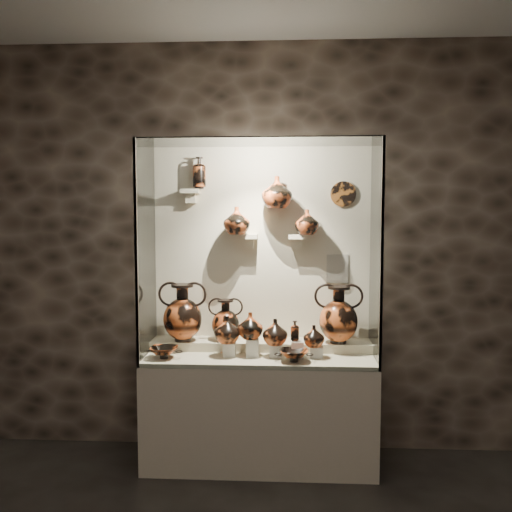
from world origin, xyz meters
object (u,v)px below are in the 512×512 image
Objects in this scene: kylix_right at (294,354)px; ovoid_vase_c at (307,222)px; lekythos_small at (295,330)px; lekythos_tall at (199,171)px; jug_a at (227,330)px; kylix_left at (164,351)px; ovoid_vase_a at (237,221)px; amphora_left at (183,312)px; jug_b at (250,326)px; ovoid_vase_b at (277,192)px; amphora_mid at (226,320)px; jug_e at (314,336)px; jug_c at (275,332)px; amphora_right at (338,314)px.

kylix_right is 1.01m from ovoid_vase_c.
lekythos_tall is at bearing 169.15° from lekythos_small.
jug_a is at bearing -66.95° from lekythos_tall.
kylix_right reaches higher than kylix_left.
jug_a is 0.83m from ovoid_vase_a.
jug_b is at bearing -36.24° from amphora_left.
ovoid_vase_c is (0.10, 0.37, 0.93)m from kylix_right.
amphora_mid is at bearing 175.32° from ovoid_vase_b.
kylix_right is 1.57m from lekythos_tall.
ovoid_vase_b is (-0.28, 0.24, 1.05)m from jug_e.
jug_c is at bearing 29.83° from kylix_left.
amphora_left is 0.74m from jug_c.
kylix_right is at bearing -7.92° from jug_b.
jug_e reaches higher than kylix_left.
amphora_right is 0.85m from jug_a.
jug_a is at bearing 34.09° from kylix_left.
jug_e is at bearing 6.95° from lekythos_small.
amphora_right is 1.03m from ovoid_vase_b.
ovoid_vase_a reaches higher than lekythos_small.
jug_e is at bearing -15.42° from jug_a.
jug_c is at bearing -99.08° from ovoid_vase_b.
jug_b is at bearing -49.84° from ovoid_vase_a.
ovoid_vase_b is at bearing -22.25° from lekythos_tall.
jug_a is at bearing 176.21° from kylix_right.
jug_c is (0.18, -0.02, -0.04)m from jug_b.
kylix_left is at bearing -164.32° from lekythos_small.
amphora_left is at bearing 179.36° from jug_b.
jug_a is 0.52m from kylix_right.
ovoid_vase_c is (0.95, 0.09, 0.69)m from amphora_left.
amphora_mid reaches higher than jug_c.
jug_c is 0.82m from kylix_left.
jug_b is 0.75× the size of kylix_left.
ovoid_vase_a reaches higher than kylix_right.
amphora_right reaches higher than jug_e.
amphora_left is 0.33m from amphora_mid.
jug_a is 1.17× the size of lekythos_small.
amphora_mid is 1.67× the size of ovoid_vase_c.
amphora_right is 0.68m from jug_b.
lekythos_tall is at bearing 166.60° from ovoid_vase_b.
amphora_left is 2.63× the size of lekythos_small.
jug_b is 1.25m from lekythos_tall.
jug_e is at bearing -48.03° from ovoid_vase_b.
jug_a is 1.02× the size of jug_b.
amphora_mid is at bearing 146.45° from jug_c.
jug_c is 0.90m from ovoid_vase_a.
amphora_right is 1.81× the size of ovoid_vase_b.
jug_a reaches higher than kylix_left.
jug_a is 0.93× the size of ovoid_vase_a.
jug_b is 1.02× the size of ovoid_vase_c.
jug_a is 0.72× the size of lekythos_tall.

